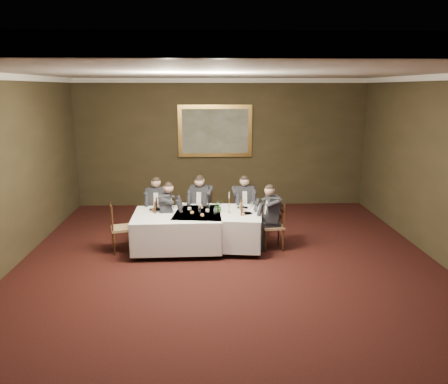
{
  "coord_description": "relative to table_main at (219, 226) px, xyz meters",
  "views": [
    {
      "loc": [
        -0.39,
        -7.06,
        3.25
      ],
      "look_at": [
        -0.05,
        1.71,
        1.15
      ],
      "focal_mm": 35.0,
      "sensor_mm": 36.0,
      "label": 1
    }
  ],
  "objects": [
    {
      "name": "ceiling",
      "position": [
        0.17,
        -1.57,
        3.05
      ],
      "size": [
        8.0,
        10.0,
        0.1
      ],
      "primitive_type": "cube",
      "color": "silver",
      "rests_on": "back_wall"
    },
    {
      "name": "chair_main_backright",
      "position": [
        0.58,
        0.85,
        -0.17
      ],
      "size": [
        0.48,
        0.46,
        1.0
      ],
      "rotation": [
        0.0,
        0.0,
        3.25
      ],
      "color": "olive",
      "rests_on": "ground"
    },
    {
      "name": "chair_main_backleft",
      "position": [
        -0.36,
        0.97,
        -0.17
      ],
      "size": [
        0.56,
        0.55,
        1.0
      ],
      "rotation": [
        0.0,
        0.0,
        2.76
      ],
      "color": "olive",
      "rests_on": "ground"
    },
    {
      "name": "chair_sec_backleft",
      "position": [
        -1.34,
        0.78,
        -0.17
      ],
      "size": [
        0.46,
        0.44,
        1.0
      ],
      "rotation": [
        0.0,
        0.0,
        3.09
      ],
      "color": "olive",
      "rests_on": "ground"
    },
    {
      "name": "place_setting_table_second",
      "position": [
        -1.28,
        0.27,
        0.35
      ],
      "size": [
        0.33,
        0.31,
        0.14
      ],
      "color": "white",
      "rests_on": "table_second"
    },
    {
      "name": "diner_sec_backright",
      "position": [
        -0.39,
        0.79,
        0.06
      ],
      "size": [
        0.5,
        0.56,
        1.35
      ],
      "rotation": [
        0.0,
        0.0,
        2.92
      ],
      "color": "black",
      "rests_on": "chair_sec_backright"
    },
    {
      "name": "chair_main_endleft",
      "position": [
        -1.12,
        0.14,
        -0.17
      ],
      "size": [
        0.43,
        0.45,
        1.0
      ],
      "rotation": [
        0.0,
        0.0,
        -1.54
      ],
      "color": "olive",
      "rests_on": "ground"
    },
    {
      "name": "diner_main_backright",
      "position": [
        0.59,
        0.84,
        0.06
      ],
      "size": [
        0.45,
        0.52,
        1.35
      ],
      "rotation": [
        0.0,
        0.0,
        3.25
      ],
      "color": "black",
      "rests_on": "chair_main_backright"
    },
    {
      "name": "painting",
      "position": [
        -0.0,
        3.36,
        1.65
      ],
      "size": [
        2.02,
        0.09,
        1.42
      ],
      "color": "#D9A04F",
      "rests_on": "back_wall"
    },
    {
      "name": "diner_main_backleft",
      "position": [
        -0.36,
        0.95,
        0.06
      ],
      "size": [
        0.55,
        0.59,
        1.35
      ],
      "rotation": [
        0.0,
        0.0,
        2.76
      ],
      "color": "black",
      "rests_on": "chair_main_backleft"
    },
    {
      "name": "centerpiece",
      "position": [
        -0.01,
        0.02,
        0.45
      ],
      "size": [
        0.25,
        0.22,
        0.27
      ],
      "primitive_type": "imported",
      "rotation": [
        0.0,
        0.0,
        -0.03
      ],
      "color": "#2D5926",
      "rests_on": "table_main"
    },
    {
      "name": "front_wall",
      "position": [
        0.17,
        -6.57,
        1.3
      ],
      "size": [
        8.0,
        0.1,
        3.5
      ],
      "primitive_type": "cube",
      "color": "#2F2917",
      "rests_on": "ground"
    },
    {
      "name": "candlestick",
      "position": [
        0.21,
        -0.07,
        0.48
      ],
      "size": [
        0.07,
        0.07,
        0.45
      ],
      "color": "#BB8139",
      "rests_on": "table_main"
    },
    {
      "name": "ground",
      "position": [
        0.17,
        -1.57,
        -0.45
      ],
      "size": [
        10.0,
        10.0,
        0.0
      ],
      "primitive_type": "plane",
      "color": "black",
      "rests_on": "ground"
    },
    {
      "name": "chair_main_endright",
      "position": [
        1.12,
        -0.14,
        -0.17
      ],
      "size": [
        0.45,
        0.47,
        1.0
      ],
      "rotation": [
        0.0,
        0.0,
        1.65
      ],
      "color": "olive",
      "rests_on": "ground"
    },
    {
      "name": "place_setting_table_main",
      "position": [
        -0.38,
        0.46,
        0.35
      ],
      "size": [
        0.33,
        0.31,
        0.14
      ],
      "color": "white",
      "rests_on": "table_main"
    },
    {
      "name": "chair_sec_backright",
      "position": [
        -0.38,
        0.8,
        -0.17
      ],
      "size": [
        0.52,
        0.51,
        1.0
      ],
      "rotation": [
        0.0,
        0.0,
        2.92
      ],
      "color": "olive",
      "rests_on": "ground"
    },
    {
      "name": "diner_main_endright",
      "position": [
        1.11,
        -0.14,
        0.06
      ],
      "size": [
        0.51,
        0.44,
        1.35
      ],
      "rotation": [
        0.0,
        0.0,
        1.65
      ],
      "color": "black",
      "rests_on": "chair_main_endright"
    },
    {
      "name": "crown_molding",
      "position": [
        0.17,
        -1.57,
        2.99
      ],
      "size": [
        8.0,
        10.0,
        0.12
      ],
      "color": "white",
      "rests_on": "back_wall"
    },
    {
      "name": "table_second",
      "position": [
        -0.84,
        -0.12,
        0.0
      ],
      "size": [
        1.81,
        1.39,
        0.67
      ],
      "rotation": [
        0.0,
        0.0,
        0.02
      ],
      "color": "black",
      "rests_on": "ground"
    },
    {
      "name": "chair_sec_endleft",
      "position": [
        -1.97,
        -0.15,
        -0.17
      ],
      "size": [
        0.52,
        0.53,
        1.0
      ],
      "rotation": [
        0.0,
        0.0,
        -1.31
      ],
      "color": "olive",
      "rests_on": "ground"
    },
    {
      "name": "back_wall",
      "position": [
        0.17,
        3.43,
        1.3
      ],
      "size": [
        8.0,
        0.1,
        3.5
      ],
      "primitive_type": "cube",
      "color": "#2F2917",
      "rests_on": "ground"
    },
    {
      "name": "chair_sec_endright",
      "position": [
        0.28,
        -0.1,
        -0.17
      ],
      "size": [
        0.44,
        0.46,
        1.0
      ],
      "rotation": [
        0.0,
        0.0,
        1.52
      ],
      "color": "olive",
      "rests_on": "ground"
    },
    {
      "name": "diner_main_endleft",
      "position": [
        -1.11,
        0.14,
        0.06
      ],
      "size": [
        0.49,
        0.43,
        1.35
      ],
      "rotation": [
        0.0,
        0.0,
        -1.54
      ],
      "color": "black",
      "rests_on": "chair_main_endleft"
    },
    {
      "name": "diner_sec_backleft",
      "position": [
        -1.34,
        0.77,
        0.06
      ],
      "size": [
        0.44,
        0.5,
        1.35
      ],
      "rotation": [
        0.0,
        0.0,
        3.09
      ],
      "color": "black",
      "rests_on": "chair_sec_backleft"
    },
    {
      "name": "table_main",
      "position": [
        0.0,
        0.0,
        0.0
      ],
      "size": [
        1.93,
        1.56,
        0.67
      ],
      "rotation": [
        0.0,
        0.0,
        -0.12
      ],
      "color": "black",
      "rests_on": "ground"
    }
  ]
}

